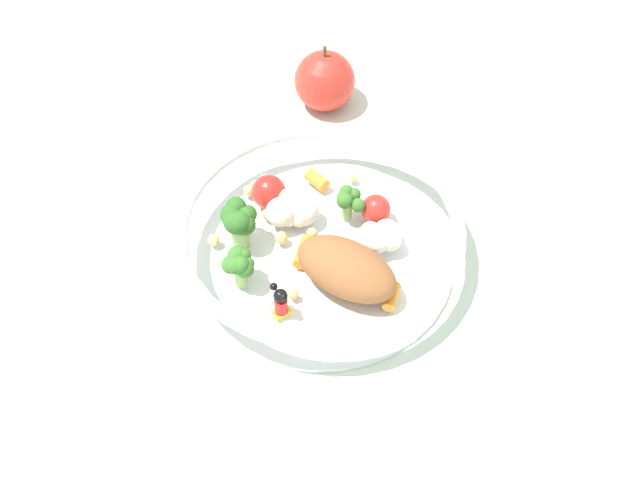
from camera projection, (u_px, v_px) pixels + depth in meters
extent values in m
plane|color=silver|center=(322.00, 265.00, 0.79)|extent=(2.40, 2.40, 0.00)
cylinder|color=white|center=(320.00, 255.00, 0.80)|extent=(0.24, 0.24, 0.01)
torus|color=white|center=(320.00, 227.00, 0.77)|extent=(0.26, 0.26, 0.01)
ellipsoid|color=brown|center=(347.00, 269.00, 0.75)|extent=(0.10, 0.06, 0.04)
cylinder|color=#8EB766|center=(241.00, 277.00, 0.76)|extent=(0.01, 0.01, 0.02)
sphere|color=#386B28|center=(245.00, 269.00, 0.75)|extent=(0.02, 0.02, 0.02)
sphere|color=#386B28|center=(248.00, 264.00, 0.75)|extent=(0.01, 0.01, 0.01)
sphere|color=#386B28|center=(244.00, 256.00, 0.75)|extent=(0.01, 0.01, 0.01)
sphere|color=#386B28|center=(238.00, 256.00, 0.75)|extent=(0.02, 0.02, 0.02)
sphere|color=#386B28|center=(235.00, 260.00, 0.75)|extent=(0.02, 0.02, 0.02)
sphere|color=#386B28|center=(231.00, 265.00, 0.75)|extent=(0.02, 0.02, 0.02)
sphere|color=#386B28|center=(235.00, 265.00, 0.74)|extent=(0.02, 0.02, 0.02)
sphere|color=#386B28|center=(241.00, 265.00, 0.74)|extent=(0.02, 0.02, 0.02)
cylinder|color=#7FAD5B|center=(241.00, 236.00, 0.79)|extent=(0.02, 0.02, 0.02)
sphere|color=#2D6023|center=(244.00, 224.00, 0.77)|extent=(0.02, 0.02, 0.02)
sphere|color=#2D6023|center=(247.00, 215.00, 0.77)|extent=(0.02, 0.02, 0.02)
sphere|color=#2D6023|center=(247.00, 214.00, 0.78)|extent=(0.02, 0.02, 0.02)
sphere|color=#2D6023|center=(236.00, 207.00, 0.78)|extent=(0.02, 0.02, 0.02)
sphere|color=#2D6023|center=(232.00, 215.00, 0.78)|extent=(0.02, 0.02, 0.02)
sphere|color=#2D6023|center=(231.00, 219.00, 0.77)|extent=(0.02, 0.02, 0.02)
sphere|color=#2D6023|center=(235.00, 223.00, 0.77)|extent=(0.02, 0.02, 0.02)
sphere|color=#2D6023|center=(239.00, 223.00, 0.77)|extent=(0.02, 0.02, 0.02)
cylinder|color=#7FAD5B|center=(347.00, 210.00, 0.81)|extent=(0.01, 0.01, 0.02)
sphere|color=#386B28|center=(354.00, 203.00, 0.80)|extent=(0.01, 0.01, 0.01)
sphere|color=#386B28|center=(354.00, 194.00, 0.80)|extent=(0.01, 0.01, 0.01)
sphere|color=#386B28|center=(346.00, 192.00, 0.80)|extent=(0.01, 0.01, 0.01)
sphere|color=#386B28|center=(343.00, 197.00, 0.80)|extent=(0.01, 0.01, 0.01)
sphere|color=#386B28|center=(345.00, 201.00, 0.80)|extent=(0.02, 0.02, 0.02)
sphere|color=white|center=(299.00, 217.00, 0.81)|extent=(0.02, 0.02, 0.02)
sphere|color=white|center=(303.00, 210.00, 0.81)|extent=(0.03, 0.03, 0.03)
sphere|color=white|center=(293.00, 202.00, 0.81)|extent=(0.03, 0.03, 0.03)
sphere|color=white|center=(289.00, 211.00, 0.81)|extent=(0.03, 0.03, 0.03)
sphere|color=white|center=(288.00, 211.00, 0.81)|extent=(0.02, 0.02, 0.02)
sphere|color=white|center=(280.00, 212.00, 0.80)|extent=(0.03, 0.03, 0.03)
sphere|color=white|center=(290.00, 216.00, 0.81)|extent=(0.02, 0.02, 0.02)
sphere|color=white|center=(389.00, 239.00, 0.78)|extent=(0.02, 0.02, 0.02)
sphere|color=white|center=(386.00, 231.00, 0.79)|extent=(0.02, 0.02, 0.02)
sphere|color=white|center=(371.00, 232.00, 0.79)|extent=(0.02, 0.02, 0.02)
sphere|color=white|center=(377.00, 240.00, 0.78)|extent=(0.02, 0.02, 0.02)
cube|color=yellow|center=(281.00, 312.00, 0.75)|extent=(0.02, 0.02, 0.00)
cylinder|color=red|center=(281.00, 305.00, 0.74)|extent=(0.01, 0.01, 0.02)
sphere|color=black|center=(280.00, 296.00, 0.73)|extent=(0.01, 0.01, 0.01)
sphere|color=black|center=(277.00, 289.00, 0.73)|extent=(0.01, 0.01, 0.01)
sphere|color=black|center=(284.00, 297.00, 0.72)|extent=(0.01, 0.01, 0.01)
cylinder|color=orange|center=(393.00, 295.00, 0.75)|extent=(0.02, 0.03, 0.01)
cylinder|color=orange|center=(317.00, 180.00, 0.84)|extent=(0.03, 0.02, 0.01)
cylinder|color=orange|center=(303.00, 252.00, 0.79)|extent=(0.02, 0.03, 0.01)
sphere|color=red|center=(376.00, 209.00, 0.81)|extent=(0.03, 0.03, 0.03)
sphere|color=red|center=(269.00, 192.00, 0.82)|extent=(0.03, 0.03, 0.03)
sphere|color=tan|center=(281.00, 238.00, 0.80)|extent=(0.01, 0.01, 0.01)
sphere|color=tan|center=(249.00, 191.00, 0.83)|extent=(0.01, 0.01, 0.01)
sphere|color=#D1B775|center=(214.00, 240.00, 0.79)|extent=(0.01, 0.01, 0.01)
sphere|color=#D1B775|center=(268.00, 214.00, 0.81)|extent=(0.01, 0.01, 0.01)
sphere|color=tan|center=(294.00, 294.00, 0.76)|extent=(0.01, 0.01, 0.01)
sphere|color=tan|center=(265.00, 180.00, 0.84)|extent=(0.01, 0.01, 0.01)
sphere|color=#D1B775|center=(256.00, 187.00, 0.84)|extent=(0.01, 0.01, 0.01)
sphere|color=tan|center=(312.00, 233.00, 0.80)|extent=(0.01, 0.01, 0.01)
sphere|color=#D1B775|center=(353.00, 177.00, 0.85)|extent=(0.01, 0.01, 0.01)
sphere|color=#D1B775|center=(317.00, 341.00, 0.72)|extent=(0.01, 0.01, 0.01)
sphere|color=red|center=(325.00, 81.00, 0.91)|extent=(0.06, 0.06, 0.06)
cylinder|color=brown|center=(325.00, 51.00, 0.88)|extent=(0.00, 0.00, 0.01)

